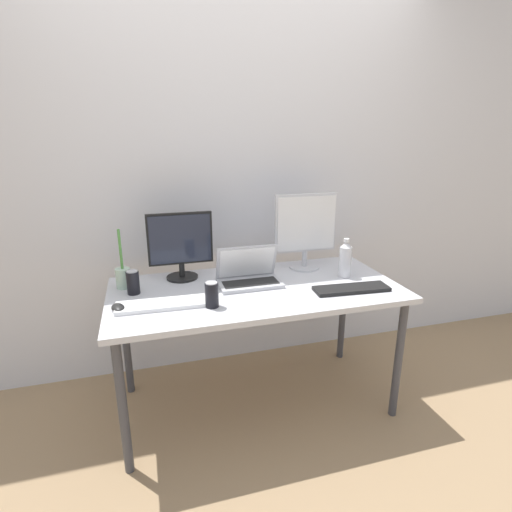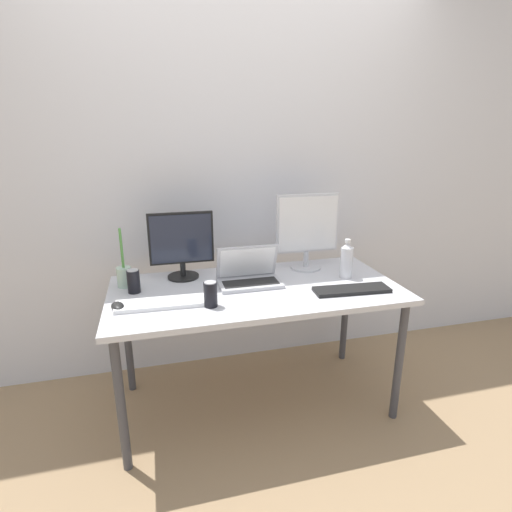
# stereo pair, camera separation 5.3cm
# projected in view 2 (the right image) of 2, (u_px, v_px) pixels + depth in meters

# --- Properties ---
(ground_plane) EXTENTS (16.00, 16.00, 0.00)m
(ground_plane) POSITION_uv_depth(u_px,v_px,m) (256.00, 402.00, 2.40)
(ground_plane) COLOR #9E7F5B
(wall_back) EXTENTS (7.00, 0.08, 2.60)m
(wall_back) POSITION_uv_depth(u_px,v_px,m) (233.00, 173.00, 2.56)
(wall_back) COLOR silver
(wall_back) RESTS_ON ground
(work_desk) EXTENTS (1.57, 0.76, 0.74)m
(work_desk) POSITION_uv_depth(u_px,v_px,m) (256.00, 298.00, 2.20)
(work_desk) COLOR #424247
(work_desk) RESTS_ON ground
(monitor_left) EXTENTS (0.37, 0.18, 0.39)m
(monitor_left) POSITION_uv_depth(u_px,v_px,m) (182.00, 244.00, 2.27)
(monitor_left) COLOR black
(monitor_left) RESTS_ON work_desk
(monitor_center) EXTENTS (0.39, 0.19, 0.46)m
(monitor_center) POSITION_uv_depth(u_px,v_px,m) (307.00, 229.00, 2.41)
(monitor_center) COLOR silver
(monitor_center) RESTS_ON work_desk
(laptop_silver) EXTENTS (0.34, 0.21, 0.22)m
(laptop_silver) POSITION_uv_depth(u_px,v_px,m) (249.00, 275.00, 2.22)
(laptop_silver) COLOR #B7B7BC
(laptop_silver) RESTS_ON work_desk
(keyboard_main) EXTENTS (0.41, 0.15, 0.02)m
(keyboard_main) POSITION_uv_depth(u_px,v_px,m) (352.00, 290.00, 2.12)
(keyboard_main) COLOR black
(keyboard_main) RESTS_ON work_desk
(keyboard_aux) EXTENTS (0.44, 0.15, 0.02)m
(keyboard_aux) POSITION_uv_depth(u_px,v_px,m) (161.00, 303.00, 1.95)
(keyboard_aux) COLOR white
(keyboard_aux) RESTS_ON work_desk
(mouse_by_keyboard) EXTENTS (0.08, 0.11, 0.03)m
(mouse_by_keyboard) POSITION_uv_depth(u_px,v_px,m) (118.00, 306.00, 1.90)
(mouse_by_keyboard) COLOR black
(mouse_by_keyboard) RESTS_ON work_desk
(water_bottle) EXTENTS (0.07, 0.07, 0.23)m
(water_bottle) POSITION_uv_depth(u_px,v_px,m) (346.00, 260.00, 2.30)
(water_bottle) COLOR silver
(water_bottle) RESTS_ON work_desk
(soda_can_near_keyboard) EXTENTS (0.07, 0.07, 0.13)m
(soda_can_near_keyboard) POSITION_uv_depth(u_px,v_px,m) (211.00, 294.00, 1.93)
(soda_can_near_keyboard) COLOR black
(soda_can_near_keyboard) RESTS_ON work_desk
(soda_can_by_laptop) EXTENTS (0.07, 0.07, 0.13)m
(soda_can_by_laptop) POSITION_uv_depth(u_px,v_px,m) (134.00, 281.00, 2.10)
(soda_can_by_laptop) COLOR black
(soda_can_by_laptop) RESTS_ON work_desk
(bamboo_vase) EXTENTS (0.08, 0.08, 0.33)m
(bamboo_vase) POSITION_uv_depth(u_px,v_px,m) (124.00, 275.00, 2.18)
(bamboo_vase) COLOR #B2D1B7
(bamboo_vase) RESTS_ON work_desk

